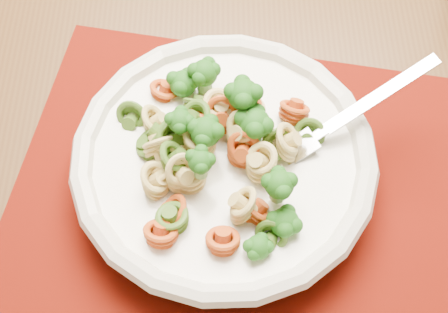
# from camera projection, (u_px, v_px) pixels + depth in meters

# --- Properties ---
(dining_table) EXTENTS (1.36, 0.97, 0.72)m
(dining_table) POSITION_uv_depth(u_px,v_px,m) (211.00, 186.00, 0.69)
(dining_table) COLOR #492E14
(dining_table) RESTS_ON ground
(placemat) EXTENTS (0.43, 0.34, 0.00)m
(placemat) POSITION_uv_depth(u_px,v_px,m) (244.00, 191.00, 0.56)
(placemat) COLOR #5C0C03
(placemat) RESTS_ON dining_table
(pasta_bowl) EXTENTS (0.27, 0.27, 0.05)m
(pasta_bowl) POSITION_uv_depth(u_px,v_px,m) (224.00, 162.00, 0.54)
(pasta_bowl) COLOR white
(pasta_bowl) RESTS_ON placemat
(pasta_broccoli_heap) EXTENTS (0.23, 0.23, 0.06)m
(pasta_broccoli_heap) POSITION_uv_depth(u_px,v_px,m) (224.00, 153.00, 0.53)
(pasta_broccoli_heap) COLOR #D9C76B
(pasta_broccoli_heap) RESTS_ON pasta_bowl
(fork) EXTENTS (0.16, 0.12, 0.08)m
(fork) POSITION_uv_depth(u_px,v_px,m) (302.00, 145.00, 0.54)
(fork) COLOR silver
(fork) RESTS_ON pasta_bowl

